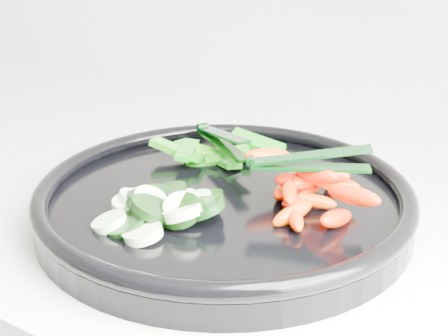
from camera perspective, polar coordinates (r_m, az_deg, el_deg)
The scene contains 6 objects.
veggie_tray at distance 0.62m, azimuth -0.00°, elevation -2.95°, with size 0.43×0.43×0.04m.
cucumber_pile at distance 0.58m, azimuth -6.10°, elevation -3.51°, with size 0.12×0.13×0.04m.
carrot_pile at distance 0.59m, azimuth 7.97°, elevation -1.80°, with size 0.16×0.15×0.06m.
pepper_pile at distance 0.71m, azimuth -0.72°, elevation 1.39°, with size 0.13×0.11×0.04m.
tong_carrot at distance 0.58m, azimuth 7.55°, elevation 0.61°, with size 0.11×0.07×0.02m.
tong_pepper at distance 0.70m, azimuth -0.28°, elevation 2.71°, with size 0.10×0.07×0.02m.
Camera 1 is at (0.74, 1.15, 1.22)m, focal length 50.00 mm.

